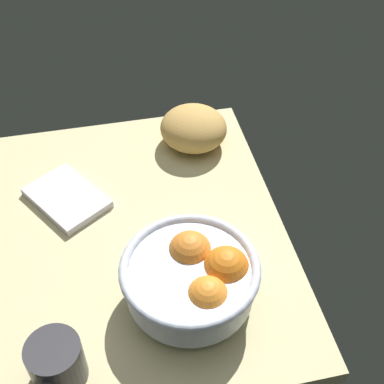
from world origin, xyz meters
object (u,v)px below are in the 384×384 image
napkin_folded (67,198)px  bread_loaf (194,128)px  mug (56,365)px  fruit_bowl (194,276)px

napkin_folded → bread_loaf: bearing=113.2°
napkin_folded → mug: mug is taller
fruit_bowl → mug: size_ratio=1.87×
bread_loaf → mug: size_ratio=1.21×
napkin_folded → mug: (37.12, -2.72, 3.28)cm
mug → napkin_folded: bearing=175.8°
mug → bread_loaf: bearing=147.8°
fruit_bowl → bread_loaf: fruit_bowl is taller
bread_loaf → napkin_folded: 31.02cm
fruit_bowl → mug: bearing=-67.0°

